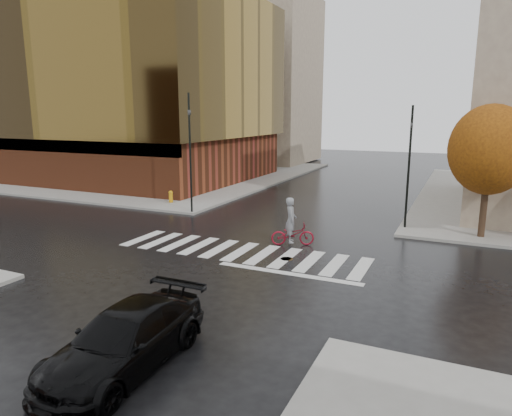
{
  "coord_description": "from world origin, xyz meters",
  "views": [
    {
      "loc": [
        8.99,
        -17.32,
        6.2
      ],
      "look_at": [
        0.57,
        0.96,
        2.0
      ],
      "focal_mm": 32.0,
      "sensor_mm": 36.0,
      "label": 1
    }
  ],
  "objects": [
    {
      "name": "cyclist",
      "position": [
        1.75,
        2.5,
        0.79
      ],
      "size": [
        2.14,
        1.49,
        2.31
      ],
      "rotation": [
        0.0,
        0.0,
        2.0
      ],
      "color": "maroon",
      "rests_on": "ground"
    },
    {
      "name": "traffic_light_ne",
      "position": [
        6.3,
        7.79,
        3.74
      ],
      "size": [
        0.14,
        0.17,
        6.45
      ],
      "rotation": [
        0.0,
        0.0,
        3.22
      ],
      "color": "black",
      "rests_on": "sidewalk_ne"
    },
    {
      "name": "building_nw_far",
      "position": [
        -16.0,
        37.0,
        10.15
      ],
      "size": [
        14.0,
        12.0,
        20.0
      ],
      "primitive_type": "cube",
      "color": "gray",
      "rests_on": "sidewalk_nw"
    },
    {
      "name": "sedan",
      "position": [
        1.74,
        -9.29,
        0.74
      ],
      "size": [
        2.14,
        5.11,
        1.48
      ],
      "primitive_type": "imported",
      "rotation": [
        0.0,
        0.0,
        0.01
      ],
      "color": "black",
      "rests_on": "ground"
    },
    {
      "name": "tree_ne_a",
      "position": [
        10.0,
        7.4,
        4.46
      ],
      "size": [
        3.8,
        3.8,
        6.5
      ],
      "color": "#2E2014",
      "rests_on": "sidewalk_ne"
    },
    {
      "name": "sidewalk_nw",
      "position": [
        -21.0,
        21.0,
        0.07
      ],
      "size": [
        30.0,
        30.0,
        0.15
      ],
      "primitive_type": "cube",
      "color": "gray",
      "rests_on": "ground"
    },
    {
      "name": "crosswalk",
      "position": [
        0.0,
        0.5,
        0.01
      ],
      "size": [
        12.0,
        3.0,
        0.01
      ],
      "primitive_type": "cube",
      "color": "silver",
      "rests_on": "ground"
    },
    {
      "name": "office_glass",
      "position": [
        -22.0,
        17.99,
        8.28
      ],
      "size": [
        27.0,
        19.0,
        16.0
      ],
      "color": "brown",
      "rests_on": "sidewalk_nw"
    },
    {
      "name": "manhole",
      "position": [
        2.3,
        0.39,
        0.01
      ],
      "size": [
        0.59,
        0.59,
        0.01
      ],
      "primitive_type": "cylinder",
      "rotation": [
        0.0,
        0.0,
        -0.08
      ],
      "color": "#49341A",
      "rests_on": "ground"
    },
    {
      "name": "traffic_light_nw",
      "position": [
        -6.3,
        6.3,
        4.26
      ],
      "size": [
        0.19,
        0.16,
        7.23
      ],
      "rotation": [
        0.0,
        0.0,
        -1.65
      ],
      "color": "black",
      "rests_on": "sidewalk_nw"
    },
    {
      "name": "ground",
      "position": [
        0.0,
        0.0,
        0.0
      ],
      "size": [
        120.0,
        120.0,
        0.0
      ],
      "primitive_type": "plane",
      "color": "black",
      "rests_on": "ground"
    },
    {
      "name": "fire_hydrant",
      "position": [
        -9.27,
        8.29,
        0.6
      ],
      "size": [
        0.29,
        0.29,
        0.83
      ],
      "color": "orange",
      "rests_on": "sidewalk_nw"
    }
  ]
}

